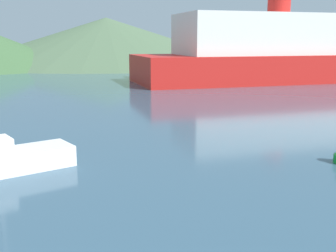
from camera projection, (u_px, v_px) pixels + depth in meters
The scene contains 2 objects.
ferry_distant at pixel (277, 52), 44.43m from camera, with size 30.54×11.82×8.48m.
hill_east at pixel (107, 40), 78.64m from camera, with size 52.79×52.79×8.28m.
Camera 1 is at (-2.53, -1.02, 4.38)m, focal length 45.00 mm.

